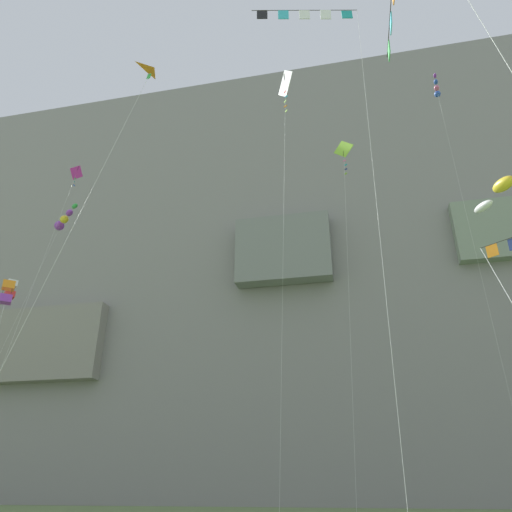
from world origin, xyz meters
The scene contains 10 objects.
cliff_face centered at (-0.03, 60.06, 28.31)m, with size 180.00×25.15×56.68m.
kite_delta_high_left centered at (-1.80, 13.54, 19.95)m, with size 3.68×5.11×21.50m.
kite_windsock_mid_center centered at (16.29, 30.83, 32.68)m, with size 0.92×2.79×33.20m.
kite_diamond_high_right centered at (4.08, 23.25, 27.84)m, with size 1.44×2.97×29.81m.
kite_box_mid_right centered at (-21.23, 30.27, 17.16)m, with size 1.28×5.42×17.99m.
kite_banner_near_cliff centered at (6.58, 13.72, 22.83)m, with size 5.32×4.38×24.02m.
kite_diamond_low_right centered at (7.86, 28.96, 25.55)m, with size 2.01×4.50×27.52m.
kite_box_upper_right centered at (-11.53, 18.72, 11.72)m, with size 1.63×1.70×12.41m.
kite_windsock_high_center centered at (-20.01, 33.84, 25.87)m, with size 5.24×6.80×26.52m.
kite_diamond_mid_left centered at (-15.46, 27.86, 25.51)m, with size 0.26×6.67×27.88m.
Camera 1 is at (7.56, -3.36, 1.91)m, focal length 34.01 mm.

